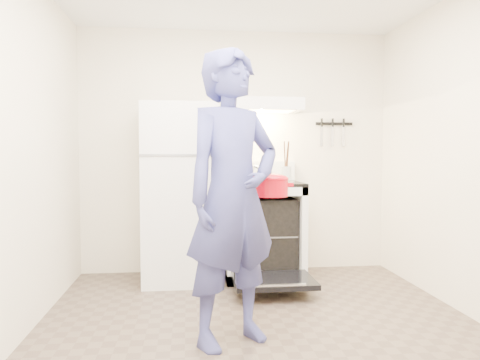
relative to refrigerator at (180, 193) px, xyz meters
name	(u,v)px	position (x,y,z in m)	size (l,w,h in m)	color
floor	(264,335)	(0.58, -1.45, -0.85)	(3.60, 3.60, 0.00)	brown
back_wall	(236,152)	(0.58, 0.35, 0.40)	(3.20, 0.02, 2.50)	#F3E9CD
refrigerator	(180,193)	(0.00, 0.00, 0.00)	(0.70, 0.70, 1.70)	white
stove_body	(263,231)	(0.81, 0.02, -0.39)	(0.76, 0.65, 0.92)	white
cooktop	(263,184)	(0.81, 0.02, 0.09)	(0.76, 0.65, 0.03)	black
backsplash	(258,171)	(0.81, 0.31, 0.20)	(0.76, 0.07, 0.20)	white
oven_door	(273,281)	(0.81, -0.57, -0.72)	(0.70, 0.54, 0.04)	black
oven_rack	(263,233)	(0.81, 0.02, -0.41)	(0.60, 0.52, 0.01)	gray
range_hood	(262,106)	(0.81, 0.10, 0.86)	(0.76, 0.50, 0.12)	white
knife_strip	(334,124)	(1.63, 0.33, 0.70)	(0.40, 0.02, 0.03)	black
pizza_stone	(257,231)	(0.76, 0.07, -0.40)	(0.36, 0.36, 0.02)	#946F4A
tea_kettle	(245,167)	(0.64, 0.14, 0.25)	(0.25, 0.20, 0.30)	silver
utensil_jar	(286,173)	(1.01, -0.17, 0.20)	(0.09, 0.09, 0.13)	silver
person	(233,197)	(0.36, -1.55, 0.10)	(0.70, 0.46, 1.91)	navy
dutch_oven	(269,187)	(0.64, -1.28, 0.14)	(0.34, 0.27, 0.22)	red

